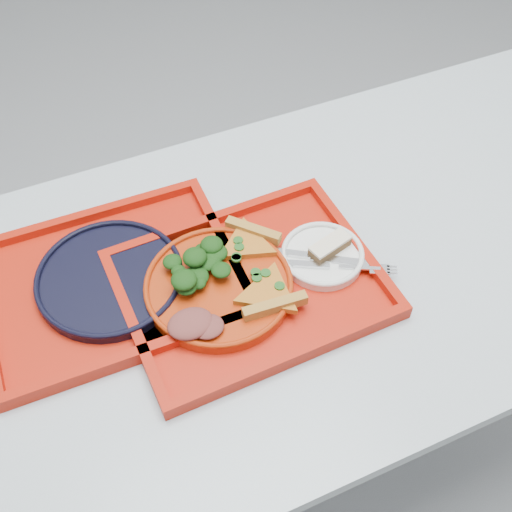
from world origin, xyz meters
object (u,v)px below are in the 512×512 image
at_px(dinner_plate, 219,288).
at_px(tray_main, 250,287).
at_px(dessert_bar, 330,246).
at_px(tray_far, 111,284).
at_px(navy_plate, 110,279).

bearing_deg(dinner_plate, tray_main, -10.30).
xyz_separation_m(tray_main, dessert_bar, (0.16, 0.00, 0.03)).
relative_size(tray_far, dinner_plate, 1.73).
height_order(dinner_plate, navy_plate, dinner_plate).
relative_size(tray_far, navy_plate, 1.73).
height_order(tray_far, navy_plate, navy_plate).
relative_size(dinner_plate, navy_plate, 1.00).
bearing_deg(tray_far, navy_plate, 27.71).
relative_size(dinner_plate, dessert_bar, 3.06).
bearing_deg(dessert_bar, navy_plate, 149.97).
distance_m(tray_far, navy_plate, 0.01).
bearing_deg(navy_plate, tray_main, -25.35).
distance_m(tray_far, dessert_bar, 0.40).
relative_size(tray_far, dessert_bar, 5.30).
distance_m(dinner_plate, dessert_bar, 0.22).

